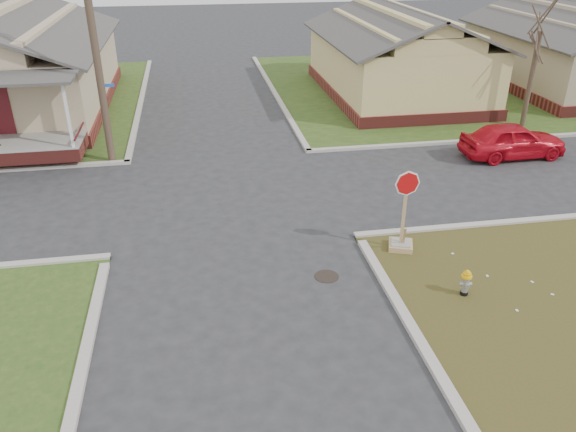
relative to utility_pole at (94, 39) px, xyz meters
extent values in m
plane|color=#29292C|center=(4.20, -8.90, -4.66)|extent=(120.00, 120.00, 0.00)
cube|color=#2C4719|center=(26.20, 9.10, -4.64)|extent=(37.00, 19.00, 0.05)
cylinder|color=black|center=(6.40, -9.40, -4.66)|extent=(0.64, 0.64, 0.01)
cube|color=maroon|center=(-5.80, 8.10, -4.36)|extent=(9.70, 13.20, 0.60)
cube|color=#C6B08C|center=(-5.80, 8.10, -2.66)|extent=(9.50, 13.00, 2.80)
cube|color=#561319|center=(-4.20, 1.58, -3.01)|extent=(0.90, 0.06, 2.10)
cube|color=maroon|center=(14.20, 7.60, -4.36)|extent=(7.20, 11.20, 0.60)
cube|color=#E9CF89|center=(14.20, 7.60, -2.76)|extent=(7.00, 11.00, 2.60)
cube|color=maroon|center=(24.20, 7.60, -4.36)|extent=(7.20, 11.20, 0.60)
cube|color=tan|center=(24.20, 7.60, -2.76)|extent=(7.00, 11.00, 2.60)
cylinder|color=#3D2E23|center=(0.00, 0.00, -0.16)|extent=(0.28, 0.28, 9.00)
cylinder|color=#3D2E23|center=(18.20, 1.30, -2.51)|extent=(0.22, 0.22, 4.20)
cylinder|color=black|center=(9.56, -10.84, -4.57)|extent=(0.19, 0.19, 0.09)
cylinder|color=#A5A5AA|center=(9.56, -10.84, -4.32)|extent=(0.17, 0.17, 0.41)
sphere|color=#A5A5AA|center=(9.56, -10.84, -4.12)|extent=(0.17, 0.17, 0.17)
cylinder|color=#EDB00C|center=(9.56, -10.84, -4.08)|extent=(0.27, 0.27, 0.05)
cylinder|color=#EDB00C|center=(9.56, -10.84, -4.02)|extent=(0.19, 0.19, 0.09)
sphere|color=#EDB00C|center=(9.56, -10.84, -3.97)|extent=(0.13, 0.13, 0.13)
cube|color=tan|center=(8.79, -8.39, -4.53)|extent=(0.66, 0.66, 0.16)
cube|color=#9B968E|center=(8.79, -8.39, -4.43)|extent=(0.53, 0.53, 0.04)
cube|color=tan|center=(8.79, -8.39, -3.39)|extent=(0.10, 0.05, 2.23)
cylinder|color=#AB0B0D|center=(8.79, -8.44, -2.59)|extent=(0.60, 0.26, 0.64)
cylinder|color=white|center=(8.79, -8.42, -2.59)|extent=(0.67, 0.29, 0.72)
imported|color=red|center=(15.65, -2.17, -3.96)|extent=(4.13, 1.72, 1.40)
camera|label=1|loc=(3.28, -21.44, 3.49)|focal=35.00mm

